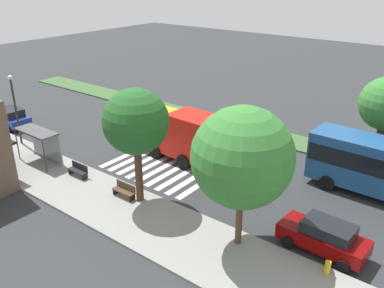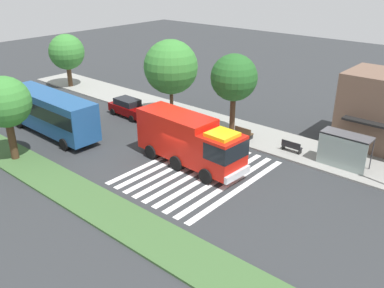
{
  "view_description": "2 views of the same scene",
  "coord_description": "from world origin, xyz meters",
  "px_view_note": "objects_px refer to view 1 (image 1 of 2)",
  "views": [
    {
      "loc": [
        -16.22,
        22.14,
        13.2
      ],
      "look_at": [
        0.66,
        0.36,
        1.33
      ],
      "focal_mm": 38.34,
      "sensor_mm": 36.0,
      "label": 1
    },
    {
      "loc": [
        18.16,
        -19.98,
        13.76
      ],
      "look_at": [
        -0.14,
        1.39,
        1.27
      ],
      "focal_mm": 38.4,
      "sensor_mm": 36.0,
      "label": 2
    }
  ],
  "objects_px": {
    "parked_car_mid": "(10,117)",
    "sidewalk_tree_center": "(136,122)",
    "bus_stop_shelter": "(41,138)",
    "sidewalk_tree_west": "(242,157)",
    "fire_truck": "(192,136)",
    "bench_west_of_shelter": "(124,190)",
    "fire_hydrant": "(327,268)",
    "parked_car_west": "(324,236)",
    "bench_near_shelter": "(78,170)",
    "street_lamp": "(15,104)"
  },
  "relations": [
    {
      "from": "bus_stop_shelter",
      "to": "street_lamp",
      "type": "distance_m",
      "value": 4.63
    },
    {
      "from": "bench_near_shelter",
      "to": "fire_hydrant",
      "type": "distance_m",
      "value": 17.03
    },
    {
      "from": "bench_near_shelter",
      "to": "bus_stop_shelter",
      "type": "bearing_deg",
      "value": -0.27
    },
    {
      "from": "fire_truck",
      "to": "sidewalk_tree_west",
      "type": "distance_m",
      "value": 10.53
    },
    {
      "from": "parked_car_west",
      "to": "sidewalk_tree_center",
      "type": "height_order",
      "value": "sidewalk_tree_center"
    },
    {
      "from": "bench_near_shelter",
      "to": "sidewalk_tree_west",
      "type": "relative_size",
      "value": 0.22
    },
    {
      "from": "parked_car_mid",
      "to": "bus_stop_shelter",
      "type": "distance_m",
      "value": 9.37
    },
    {
      "from": "fire_truck",
      "to": "parked_car_mid",
      "type": "relative_size",
      "value": 2.12
    },
    {
      "from": "parked_car_mid",
      "to": "sidewalk_tree_center",
      "type": "relative_size",
      "value": 0.61
    },
    {
      "from": "bench_near_shelter",
      "to": "street_lamp",
      "type": "distance_m",
      "value": 8.81
    },
    {
      "from": "parked_car_west",
      "to": "bench_near_shelter",
      "type": "relative_size",
      "value": 2.79
    },
    {
      "from": "bench_west_of_shelter",
      "to": "fire_hydrant",
      "type": "relative_size",
      "value": 2.29
    },
    {
      "from": "sidewalk_tree_center",
      "to": "street_lamp",
      "type": "bearing_deg",
      "value": -1.67
    },
    {
      "from": "parked_car_west",
      "to": "parked_car_mid",
      "type": "height_order",
      "value": "parked_car_west"
    },
    {
      "from": "bench_west_of_shelter",
      "to": "sidewalk_tree_center",
      "type": "relative_size",
      "value": 0.23
    },
    {
      "from": "parked_car_mid",
      "to": "sidewalk_tree_center",
      "type": "height_order",
      "value": "sidewalk_tree_center"
    },
    {
      "from": "fire_truck",
      "to": "sidewalk_tree_center",
      "type": "xyz_separation_m",
      "value": [
        -0.85,
        6.33,
        3.14
      ]
    },
    {
      "from": "fire_hydrant",
      "to": "fire_truck",
      "type": "bearing_deg",
      "value": -25.21
    },
    {
      "from": "fire_truck",
      "to": "sidewalk_tree_west",
      "type": "relative_size",
      "value": 1.23
    },
    {
      "from": "parked_car_west",
      "to": "street_lamp",
      "type": "relative_size",
      "value": 0.8
    },
    {
      "from": "fire_truck",
      "to": "sidewalk_tree_center",
      "type": "height_order",
      "value": "sidewalk_tree_center"
    },
    {
      "from": "sidewalk_tree_center",
      "to": "bench_west_of_shelter",
      "type": "bearing_deg",
      "value": 19.97
    },
    {
      "from": "parked_car_mid",
      "to": "sidewalk_tree_center",
      "type": "bearing_deg",
      "value": 174.55
    },
    {
      "from": "parked_car_west",
      "to": "bench_west_of_shelter",
      "type": "relative_size",
      "value": 2.79
    },
    {
      "from": "sidewalk_tree_west",
      "to": "fire_hydrant",
      "type": "distance_m",
      "value": 6.4
    },
    {
      "from": "bus_stop_shelter",
      "to": "sidewalk_tree_center",
      "type": "xyz_separation_m",
      "value": [
        -9.47,
        -0.34,
        3.29
      ]
    },
    {
      "from": "fire_truck",
      "to": "sidewalk_tree_west",
      "type": "xyz_separation_m",
      "value": [
        -7.87,
        6.33,
        2.95
      ]
    },
    {
      "from": "parked_car_mid",
      "to": "street_lamp",
      "type": "distance_m",
      "value": 5.66
    },
    {
      "from": "fire_truck",
      "to": "parked_car_mid",
      "type": "height_order",
      "value": "fire_truck"
    },
    {
      "from": "fire_hydrant",
      "to": "bench_near_shelter",
      "type": "bearing_deg",
      "value": 2.89
    },
    {
      "from": "fire_truck",
      "to": "fire_hydrant",
      "type": "relative_size",
      "value": 12.9
    },
    {
      "from": "fire_truck",
      "to": "bench_near_shelter",
      "type": "xyz_separation_m",
      "value": [
        4.61,
        6.69,
        -1.45
      ]
    },
    {
      "from": "sidewalk_tree_west",
      "to": "sidewalk_tree_center",
      "type": "bearing_deg",
      "value": -0.0
    },
    {
      "from": "bench_west_of_shelter",
      "to": "street_lamp",
      "type": "height_order",
      "value": "street_lamp"
    },
    {
      "from": "parked_car_mid",
      "to": "bus_stop_shelter",
      "type": "bearing_deg",
      "value": 165.55
    },
    {
      "from": "bus_stop_shelter",
      "to": "bench_near_shelter",
      "type": "bearing_deg",
      "value": 179.73
    },
    {
      "from": "bus_stop_shelter",
      "to": "sidewalk_tree_west",
      "type": "bearing_deg",
      "value": -178.82
    },
    {
      "from": "bus_stop_shelter",
      "to": "bench_west_of_shelter",
      "type": "relative_size",
      "value": 2.19
    },
    {
      "from": "fire_truck",
      "to": "parked_car_mid",
      "type": "distance_m",
      "value": 18.09
    },
    {
      "from": "bench_near_shelter",
      "to": "fire_truck",
      "type": "bearing_deg",
      "value": -124.57
    },
    {
      "from": "street_lamp",
      "to": "parked_car_mid",
      "type": "bearing_deg",
      "value": -21.02
    },
    {
      "from": "parked_car_mid",
      "to": "fire_hydrant",
      "type": "bearing_deg",
      "value": 178.11
    },
    {
      "from": "parked_car_west",
      "to": "fire_hydrant",
      "type": "height_order",
      "value": "parked_car_west"
    },
    {
      "from": "bus_stop_shelter",
      "to": "sidewalk_tree_west",
      "type": "relative_size",
      "value": 0.48
    },
    {
      "from": "bench_near_shelter",
      "to": "bench_west_of_shelter",
      "type": "xyz_separation_m",
      "value": [
        -4.48,
        0.0,
        0.0
      ]
    },
    {
      "from": "bench_west_of_shelter",
      "to": "sidewalk_tree_center",
      "type": "xyz_separation_m",
      "value": [
        -0.98,
        -0.36,
        4.59
      ]
    },
    {
      "from": "fire_truck",
      "to": "bench_near_shelter",
      "type": "relative_size",
      "value": 5.64
    },
    {
      "from": "bench_near_shelter",
      "to": "parked_car_west",
      "type": "bearing_deg",
      "value": -171.01
    },
    {
      "from": "sidewalk_tree_west",
      "to": "street_lamp",
      "type": "bearing_deg",
      "value": -1.1
    },
    {
      "from": "fire_truck",
      "to": "bench_west_of_shelter",
      "type": "height_order",
      "value": "fire_truck"
    }
  ]
}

